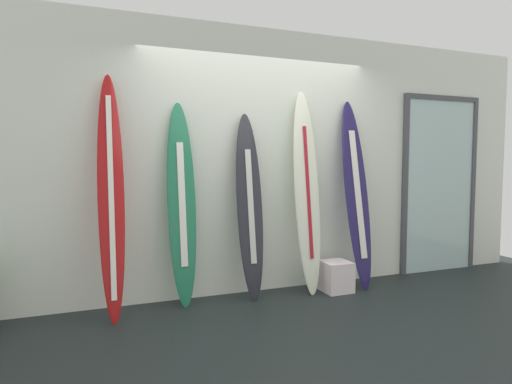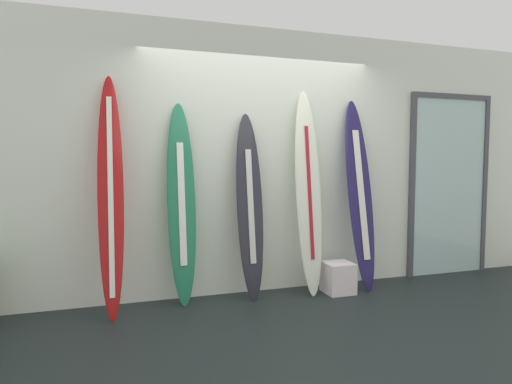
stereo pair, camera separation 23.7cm
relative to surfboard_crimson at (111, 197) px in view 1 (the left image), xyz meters
The scene contains 9 objects.
ground 2.09m from the surfboard_crimson, 31.15° to the right, with size 8.00×8.00×0.04m, color black.
wall_back 1.59m from the surfboard_crimson, 14.25° to the left, with size 7.20×0.20×2.80m, color silver.
surfboard_crimson is the anchor object (origin of this frame).
surfboard_emerald 0.67m from the surfboard_crimson, 10.80° to the left, with size 0.29×0.30×1.98m.
surfboard_charcoal 1.34m from the surfboard_crimson, ahead, with size 0.28×0.35×1.90m.
surfboard_ivory 1.98m from the surfboard_crimson, ahead, with size 0.30×0.40×2.16m.
surfboard_navy 2.58m from the surfboard_crimson, ahead, with size 0.31×0.46×2.08m.
display_block_left 2.46m from the surfboard_crimson, ahead, with size 0.30×0.30×0.32m.
glass_door 3.99m from the surfboard_crimson, ahead, with size 1.16×0.06×2.22m.
Camera 1 is at (-1.68, -3.06, 1.40)m, focal length 30.13 mm.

